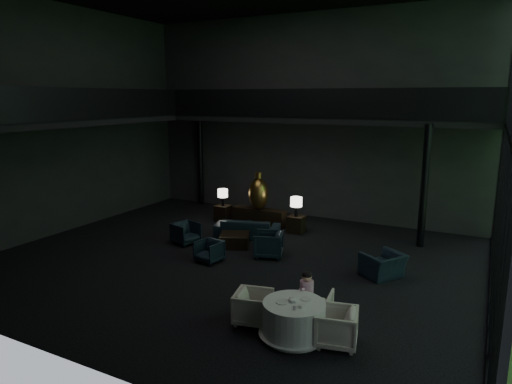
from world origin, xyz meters
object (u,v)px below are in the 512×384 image
at_px(lounge_armchair_east, 268,242).
at_px(dining_chair_east, 336,324).
at_px(table_lamp_right, 296,203).
at_px(side_table_right, 296,224).
at_px(coffee_table, 234,240).
at_px(table_lamp_left, 223,194).
at_px(lounge_armchair_west, 186,232).
at_px(lounge_armchair_south, 209,251).
at_px(dining_chair_west, 253,305).
at_px(dining_chair_north, 314,304).
at_px(child, 307,286).
at_px(window_armchair, 383,262).
at_px(side_table_left, 223,213).
at_px(dining_table, 294,322).
at_px(console, 259,217).
at_px(sofa, 247,224).
at_px(bronze_urn, 258,193).

distance_m(lounge_armchair_east, dining_chair_east, 5.23).
bearing_deg(dining_chair_east, table_lamp_right, -163.77).
height_order(side_table_right, coffee_table, side_table_right).
xyz_separation_m(table_lamp_left, lounge_armchair_west, (0.41, -3.04, -0.68)).
distance_m(lounge_armchair_south, dining_chair_west, 3.98).
height_order(side_table_right, dining_chair_north, dining_chair_north).
bearing_deg(child, dining_chair_west, 37.72).
bearing_deg(window_armchair, side_table_left, -79.49).
distance_m(dining_chair_north, dining_chair_west, 1.34).
relative_size(coffee_table, child, 1.43).
bearing_deg(lounge_armchair_east, dining_table, 12.80).
distance_m(window_armchair, coffee_table, 4.93).
bearing_deg(lounge_armchair_east, table_lamp_left, -149.80).
xyz_separation_m(side_table_left, window_armchair, (6.89, -2.96, 0.13)).
xyz_separation_m(side_table_left, lounge_armchair_west, (0.41, -3.06, 0.10)).
relative_size(dining_chair_north, child, 1.12).
bearing_deg(side_table_right, side_table_left, 176.95).
distance_m(console, sofa, 1.53).
relative_size(sofa, lounge_armchair_west, 3.01).
bearing_deg(side_table_left, dining_chair_west, -54.05).
relative_size(table_lamp_right, child, 1.09).
bearing_deg(lounge_armchair_west, lounge_armchair_south, -107.23).
bearing_deg(coffee_table, side_table_left, 128.05).
bearing_deg(lounge_armchair_south, child, -17.72).
relative_size(side_table_left, table_lamp_left, 0.91).
xyz_separation_m(table_lamp_right, dining_chair_north, (2.90, -5.91, -0.75)).
xyz_separation_m(lounge_armchair_east, dining_table, (2.56, -4.07, -0.15)).
distance_m(dining_table, child, 0.98).
bearing_deg(dining_chair_north, bronze_urn, -60.39).
height_order(lounge_armchair_east, dining_table, lounge_armchair_east).
bearing_deg(lounge_armchair_west, window_armchair, -72.79).
bearing_deg(lounge_armchair_east, side_table_left, -149.96).
bearing_deg(coffee_table, dining_chair_west, -55.34).
distance_m(bronze_urn, sofa, 1.67).
bearing_deg(child, side_table_left, -46.03).
xyz_separation_m(window_armchair, dining_chair_east, (-0.06, -3.93, 0.00)).
relative_size(bronze_urn, coffee_table, 1.53).
distance_m(bronze_urn, lounge_armchair_east, 3.49).
xyz_separation_m(sofa, window_armchair, (5.00, -1.47, -0.04)).
distance_m(table_lamp_left, side_table_right, 3.30).
xyz_separation_m(bronze_urn, lounge_armchair_south, (0.45, -4.09, -0.94)).
bearing_deg(side_table_right, table_lamp_left, 177.25).
relative_size(side_table_left, side_table_right, 1.00).
bearing_deg(child, lounge_armchair_east, -52.06).
bearing_deg(dining_chair_north, child, -5.47).
xyz_separation_m(console, table_lamp_right, (1.60, -0.22, 0.78)).
height_order(side_table_right, table_lamp_right, table_lamp_right).
distance_m(console, dining_table, 8.26).
bearing_deg(coffee_table, table_lamp_right, 62.57).
bearing_deg(console, bronze_urn, -90.00).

